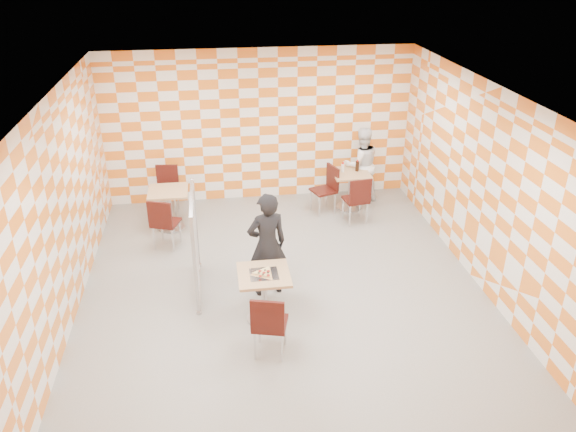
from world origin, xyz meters
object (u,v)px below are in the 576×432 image
object	(u,v)px
chair_second_front	(358,197)
sport_bottle	(343,168)
chair_empty_near	(163,220)
empty_table	(169,203)
chair_second_side	(328,185)
chair_empty_far	(167,185)
soda_bottle	(357,166)
chair_main_front	(269,322)
man_white	(361,165)
partition	(195,243)
man_dark	(267,245)
second_table	(350,184)
main_table	(264,288)

from	to	relation	value
chair_second_front	sport_bottle	world-z (taller)	sport_bottle
chair_second_front	chair_empty_near	distance (m)	3.51
empty_table	chair_second_side	bearing A→B (deg)	5.56
chair_empty_far	soda_bottle	bearing A→B (deg)	-4.44
chair_main_front	chair_empty_near	bearing A→B (deg)	115.67
chair_second_front	man_white	bearing A→B (deg)	72.65
chair_second_front	partition	distance (m)	3.43
chair_empty_near	man_white	xyz separation A→B (m)	(3.81, 1.50, 0.22)
man_white	man_dark	bearing A→B (deg)	48.15
man_white	chair_main_front	bearing A→B (deg)	56.55
chair_second_side	man_white	world-z (taller)	man_white
chair_empty_near	partition	world-z (taller)	partition
second_table	man_dark	bearing A→B (deg)	-125.20
chair_empty_near	man_white	bearing A→B (deg)	21.55
man_dark	second_table	bearing A→B (deg)	-137.54
chair_main_front	soda_bottle	size ratio (longest dim) A/B	4.02
main_table	sport_bottle	bearing A→B (deg)	61.28
chair_second_side	man_dark	world-z (taller)	man_dark
chair_main_front	chair_second_side	world-z (taller)	same
chair_second_front	man_dark	xyz separation A→B (m)	(-1.88, -2.02, 0.27)
chair_second_front	man_dark	bearing A→B (deg)	-133.03
chair_empty_near	man_dark	bearing A→B (deg)	-44.36
chair_second_side	sport_bottle	distance (m)	0.45
chair_main_front	sport_bottle	size ratio (longest dim) A/B	4.62
chair_empty_far	man_white	xyz separation A→B (m)	(3.82, 0.01, 0.22)
chair_second_front	soda_bottle	distance (m)	0.83
empty_table	chair_main_front	world-z (taller)	chair_main_front
second_table	empty_table	world-z (taller)	same
main_table	chair_empty_far	xyz separation A→B (m)	(-1.49, 3.72, 0.04)
chair_second_side	man_dark	bearing A→B (deg)	-118.88
main_table	man_dark	size ratio (longest dim) A/B	0.46
chair_second_front	man_white	xyz separation A→B (m)	(0.33, 1.04, 0.22)
man_white	chair_second_front	bearing A→B (deg)	66.63
chair_empty_near	soda_bottle	distance (m)	3.86
empty_table	man_white	size ratio (longest dim) A/B	0.49
main_table	man_dark	distance (m)	0.74
chair_second_side	soda_bottle	distance (m)	0.69
sport_bottle	soda_bottle	world-z (taller)	soda_bottle
chair_main_front	chair_second_side	distance (m)	4.39
chair_second_side	man_white	size ratio (longest dim) A/B	0.61
empty_table	chair_main_front	distance (m)	4.05
empty_table	second_table	bearing A→B (deg)	6.26
empty_table	chair_empty_far	bearing A→B (deg)	95.45
chair_second_side	chair_empty_far	bearing A→B (deg)	172.04
main_table	chair_second_side	size ratio (longest dim) A/B	0.81
chair_main_front	chair_empty_near	size ratio (longest dim) A/B	1.00
man_white	sport_bottle	distance (m)	0.54
chair_empty_near	main_table	bearing A→B (deg)	-56.47
partition	soda_bottle	distance (m)	4.00
chair_second_side	chair_main_front	bearing A→B (deg)	-111.21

